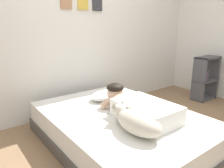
# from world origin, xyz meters

# --- Properties ---
(ground_plane) EXTENTS (12.77, 12.77, 0.00)m
(ground_plane) POSITION_xyz_m (0.00, 0.00, 0.00)
(ground_plane) COLOR #8C6B4C
(back_wall) EXTENTS (4.39, 0.12, 2.50)m
(back_wall) POSITION_xyz_m (-0.00, 1.44, 1.25)
(back_wall) COLOR silver
(back_wall) RESTS_ON ground
(bed) EXTENTS (1.38, 1.93, 0.35)m
(bed) POSITION_xyz_m (-0.21, 0.27, 0.17)
(bed) COLOR #4C4742
(bed) RESTS_ON ground
(pillow) EXTENTS (0.52, 0.32, 0.11)m
(pillow) POSITION_xyz_m (-0.03, 0.73, 0.40)
(pillow) COLOR white
(pillow) RESTS_ON bed
(person_lying) EXTENTS (0.43, 0.92, 0.27)m
(person_lying) POSITION_xyz_m (-0.11, 0.14, 0.45)
(person_lying) COLOR white
(person_lying) RESTS_ON bed
(dog) EXTENTS (0.26, 0.57, 0.21)m
(dog) POSITION_xyz_m (-0.37, -0.12, 0.45)
(dog) COLOR beige
(dog) RESTS_ON bed
(coffee_cup) EXTENTS (0.12, 0.09, 0.07)m
(coffee_cup) POSITION_xyz_m (-0.13, 0.74, 0.39)
(coffee_cup) COLOR #D84C47
(coffee_cup) RESTS_ON bed
(cell_phone) EXTENTS (0.07, 0.14, 0.01)m
(cell_phone) POSITION_xyz_m (-0.24, 0.30, 0.35)
(cell_phone) COLOR black
(cell_phone) RESTS_ON bed
(bookshelf) EXTENTS (0.45, 0.24, 0.75)m
(bookshelf) POSITION_xyz_m (1.87, 0.52, 0.38)
(bookshelf) COLOR #4C4C51
(bookshelf) RESTS_ON ground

